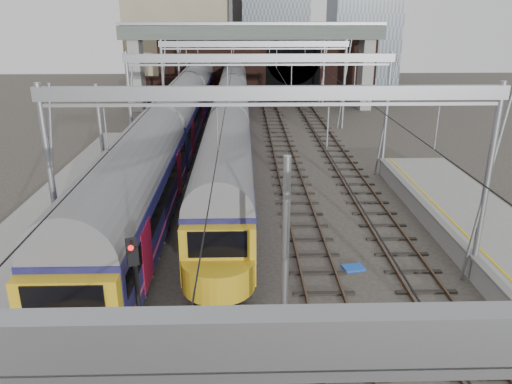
{
  "coord_description": "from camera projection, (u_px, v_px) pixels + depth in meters",
  "views": [
    {
      "loc": [
        -1.09,
        -9.7,
        10.32
      ],
      "look_at": [
        -0.49,
        12.09,
        2.4
      ],
      "focal_mm": 35.0,
      "sensor_mm": 36.0,
      "label": 1
    }
  ],
  "objects": [
    {
      "name": "tracks",
      "position": [
        264.0,
        215.0,
        26.76
      ],
      "size": [
        14.4,
        80.0,
        0.22
      ],
      "color": "#4C3828",
      "rests_on": "ground"
    },
    {
      "name": "overhead_line",
      "position": [
        260.0,
        76.0,
        30.61
      ],
      "size": [
        16.8,
        80.0,
        8.0
      ],
      "color": "gray",
      "rests_on": "ground"
    },
    {
      "name": "retaining_wall",
      "position": [
        263.0,
        64.0,
        60.02
      ],
      "size": [
        28.0,
        2.75,
        9.0
      ],
      "color": "black",
      "rests_on": "ground"
    },
    {
      "name": "overbridge",
      "position": [
        252.0,
        41.0,
        53.41
      ],
      "size": [
        28.0,
        3.0,
        9.25
      ],
      "color": "gray",
      "rests_on": "ground"
    },
    {
      "name": "train_main",
      "position": [
        233.0,
        98.0,
        47.63
      ],
      "size": [
        2.79,
        64.46,
        4.8
      ],
      "color": "black",
      "rests_on": "ground"
    },
    {
      "name": "train_second",
      "position": [
        179.0,
        118.0,
        38.28
      ],
      "size": [
        3.03,
        52.51,
        5.13
      ],
      "color": "black",
      "rests_on": "ground"
    },
    {
      "name": "signal_near_left",
      "position": [
        137.0,
        287.0,
        14.38
      ],
      "size": [
        0.36,
        0.45,
        4.42
      ],
      "rotation": [
        0.0,
        0.0,
        0.4
      ],
      "color": "black",
      "rests_on": "ground"
    },
    {
      "name": "equip_cover_c",
      "position": [
        353.0,
        268.0,
        21.19
      ],
      "size": [
        0.98,
        0.78,
        0.1
      ],
      "primitive_type": "cube",
      "rotation": [
        0.0,
        0.0,
        0.2
      ],
      "color": "blue",
      "rests_on": "ground"
    }
  ]
}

